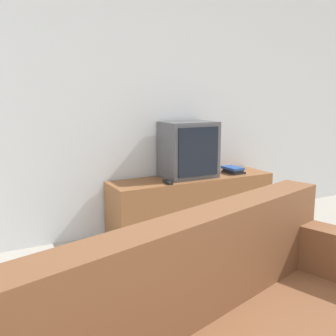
{
  "coord_description": "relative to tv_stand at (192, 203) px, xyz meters",
  "views": [
    {
      "loc": [
        -1.24,
        -0.39,
        1.3
      ],
      "look_at": [
        0.24,
        2.42,
        0.71
      ],
      "focal_mm": 42.0,
      "sensor_mm": 36.0,
      "label": 1
    }
  ],
  "objects": [
    {
      "name": "wall_back",
      "position": [
        -0.69,
        0.27,
        1.04
      ],
      "size": [
        9.0,
        0.06,
        2.6
      ],
      "color": "silver",
      "rests_on": "ground_plane"
    },
    {
      "name": "tv_stand",
      "position": [
        0.0,
        0.0,
        0.0
      ],
      "size": [
        1.64,
        0.43,
        0.52
      ],
      "color": "brown",
      "rests_on": "ground_plane"
    },
    {
      "name": "television",
      "position": [
        -0.03,
        0.03,
        0.53
      ],
      "size": [
        0.5,
        0.37,
        0.53
      ],
      "color": "#4C4C51",
      "rests_on": "tv_stand"
    },
    {
      "name": "book_stack",
      "position": [
        0.47,
        -0.02,
        0.29
      ],
      "size": [
        0.17,
        0.22,
        0.06
      ],
      "color": "black",
      "rests_on": "tv_stand"
    },
    {
      "name": "remote_on_stand",
      "position": [
        -0.34,
        -0.13,
        0.27
      ],
      "size": [
        0.06,
        0.15,
        0.02
      ],
      "rotation": [
        0.0,
        0.0,
        -0.09
      ],
      "color": "black",
      "rests_on": "tv_stand"
    }
  ]
}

